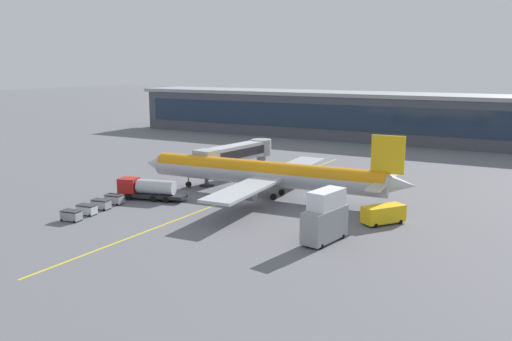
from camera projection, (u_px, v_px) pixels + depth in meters
ground_plane at (248, 201)px, 83.52m from camera, size 700.00×700.00×0.00m
apron_lead_in_line at (239, 196)px, 86.52m from camera, size 4.09×79.92×0.01m
terminal_building at (426, 119)px, 143.51m from camera, size 176.24×18.40×13.03m
main_airliner at (266, 173)px, 85.75m from camera, size 46.82×37.39×10.95m
jet_bridge at (238, 153)px, 99.18m from camera, size 6.36×19.53×6.47m
fuel_tanker at (148, 189)px, 84.05m from camera, size 11.09×4.92×3.25m
lavatory_truck at (384, 213)px, 71.33m from camera, size 5.29×6.04×2.50m
catering_lift at (325, 217)px, 63.81m from camera, size 3.72×7.15×6.30m
baggage_cart_0 at (71, 215)px, 72.73m from camera, size 2.82×1.91×1.48m
baggage_cart_1 at (87, 209)px, 75.65m from camera, size 2.82×1.91×1.48m
baggage_cart_2 at (101, 204)px, 78.58m from camera, size 2.82×1.91×1.48m
baggage_cart_3 at (114, 199)px, 81.50m from camera, size 2.82×1.91×1.48m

